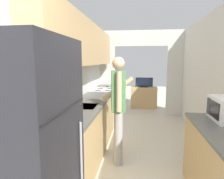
# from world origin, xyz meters

# --- Properties ---
(wall_left) EXTENTS (0.38, 7.61, 2.50)m
(wall_left) POSITION_xyz_m (-1.16, 2.50, 1.58)
(wall_left) COLOR silver
(wall_left) RESTS_ON ground_plane
(wall_far_with_doorway) EXTENTS (2.84, 0.06, 2.50)m
(wall_far_with_doorway) POSITION_xyz_m (0.00, 5.24, 1.43)
(wall_far_with_doorway) COLOR silver
(wall_far_with_doorway) RESTS_ON ground_plane
(counter_left) EXTENTS (0.62, 4.13, 0.91)m
(counter_left) POSITION_xyz_m (-0.92, 2.80, 0.46)
(counter_left) COLOR tan
(counter_left) RESTS_ON ground_plane
(refrigerator) EXTENTS (0.70, 0.81, 1.80)m
(refrigerator) POSITION_xyz_m (-0.88, 0.56, 0.90)
(refrigerator) COLOR black
(refrigerator) RESTS_ON ground_plane
(range_oven) EXTENTS (0.66, 0.73, 1.05)m
(range_oven) POSITION_xyz_m (-0.91, 4.12, 0.46)
(range_oven) COLOR white
(range_oven) RESTS_ON ground_plane
(person) EXTENTS (0.54, 0.42, 1.69)m
(person) POSITION_xyz_m (-0.36, 2.27, 0.91)
(person) COLOR #9E9E9E
(person) RESTS_ON ground_plane
(tv_cabinet) EXTENTS (0.89, 0.42, 0.72)m
(tv_cabinet) POSITION_xyz_m (0.14, 6.15, 0.36)
(tv_cabinet) COLOR tan
(tv_cabinet) RESTS_ON ground_plane
(television) EXTENTS (0.58, 0.16, 0.33)m
(television) POSITION_xyz_m (0.14, 6.11, 0.88)
(television) COLOR black
(television) RESTS_ON tv_cabinet
(knife) EXTENTS (0.12, 0.30, 0.02)m
(knife) POSITION_xyz_m (-0.89, 4.62, 0.92)
(knife) COLOR #B7B7BC
(knife) RESTS_ON counter_left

